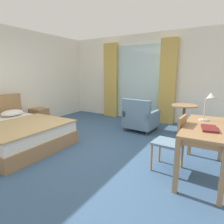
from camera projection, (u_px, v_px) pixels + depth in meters
ground at (84, 151)px, 3.83m from camera, size 5.73×6.47×0.10m
wall_back at (141, 78)px, 6.04m from camera, size 5.33×0.12×2.71m
wall_left at (4, 79)px, 4.83m from camera, size 0.12×6.07×2.71m
balcony_glass_door at (138, 83)px, 6.04m from camera, size 1.51×0.02×2.39m
curtain_panel_left at (111, 81)px, 6.43m from camera, size 0.50×0.10×2.49m
curtain_panel_right at (167, 82)px, 5.46m from camera, size 0.48×0.10×2.49m
bed at (14, 133)px, 3.96m from camera, size 2.07×1.69×0.99m
nightstand at (39, 116)px, 5.54m from camera, size 0.47×0.39×0.49m
writing_desk at (205, 132)px, 2.71m from camera, size 0.59×1.38×0.78m
desk_chair at (173, 140)px, 2.86m from camera, size 0.45×0.43×0.90m
desk_lamp at (210, 100)px, 2.83m from camera, size 0.24×0.26×0.49m
closed_book at (209, 128)px, 2.50m from camera, size 0.24×0.36×0.03m
armchair_by_window at (140, 118)px, 4.93m from camera, size 0.81×0.80×0.87m
round_cafe_table at (184, 113)px, 4.70m from camera, size 0.62×0.62×0.73m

